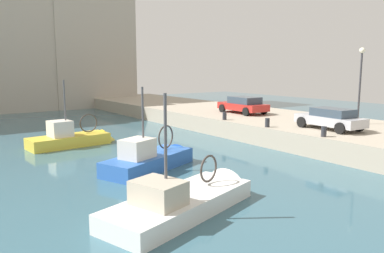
{
  "coord_description": "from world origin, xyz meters",
  "views": [
    {
      "loc": [
        -9.82,
        -18.03,
        4.83
      ],
      "look_at": [
        3.77,
        0.88,
        1.2
      ],
      "focal_mm": 35.82,
      "sensor_mm": 36.0,
      "label": 1
    }
  ],
  "objects_px": {
    "fishing_boat_blue": "(153,165)",
    "mooring_bollard_south": "(324,132)",
    "fishing_boat_yellow": "(74,143)",
    "mooring_bollard_mid": "(267,123)",
    "quay_streetlamp": "(361,73)",
    "mooring_bollard_north": "(225,116)",
    "parked_car_silver": "(331,118)",
    "parked_car_red": "(243,105)",
    "fishing_boat_white": "(188,207)"
  },
  "relations": [
    {
      "from": "fishing_boat_blue",
      "to": "fishing_boat_white",
      "type": "xyz_separation_m",
      "value": [
        -1.77,
        -5.47,
        -0.03
      ]
    },
    {
      "from": "mooring_bollard_north",
      "to": "fishing_boat_white",
      "type": "bearing_deg",
      "value": -135.53
    },
    {
      "from": "parked_car_red",
      "to": "fishing_boat_yellow",
      "type": "bearing_deg",
      "value": 174.99
    },
    {
      "from": "fishing_boat_yellow",
      "to": "mooring_bollard_south",
      "type": "height_order",
      "value": "fishing_boat_yellow"
    },
    {
      "from": "fishing_boat_blue",
      "to": "parked_car_red",
      "type": "distance_m",
      "value": 13.57
    },
    {
      "from": "mooring_bollard_mid",
      "to": "parked_car_red",
      "type": "bearing_deg",
      "value": 58.73
    },
    {
      "from": "fishing_boat_blue",
      "to": "mooring_bollard_north",
      "type": "xyz_separation_m",
      "value": [
        8.2,
        4.31,
        1.34
      ]
    },
    {
      "from": "mooring_bollard_south",
      "to": "quay_streetlamp",
      "type": "height_order",
      "value": "quay_streetlamp"
    },
    {
      "from": "parked_car_red",
      "to": "quay_streetlamp",
      "type": "distance_m",
      "value": 9.12
    },
    {
      "from": "fishing_boat_blue",
      "to": "mooring_bollard_south",
      "type": "relative_size",
      "value": 10.81
    },
    {
      "from": "mooring_bollard_south",
      "to": "mooring_bollard_north",
      "type": "bearing_deg",
      "value": 90.0
    },
    {
      "from": "mooring_bollard_mid",
      "to": "mooring_bollard_north",
      "type": "distance_m",
      "value": 4.0
    },
    {
      "from": "quay_streetlamp",
      "to": "mooring_bollard_mid",
      "type": "bearing_deg",
      "value": 156.19
    },
    {
      "from": "fishing_boat_blue",
      "to": "fishing_boat_yellow",
      "type": "xyz_separation_m",
      "value": [
        -1.29,
        7.5,
        0.01
      ]
    },
    {
      "from": "mooring_bollard_south",
      "to": "fishing_boat_white",
      "type": "bearing_deg",
      "value": -169.86
    },
    {
      "from": "fishing_boat_blue",
      "to": "parked_car_silver",
      "type": "xyz_separation_m",
      "value": [
        10.54,
        -2.45,
        1.72
      ]
    },
    {
      "from": "parked_car_silver",
      "to": "parked_car_red",
      "type": "height_order",
      "value": "parked_car_red"
    },
    {
      "from": "fishing_boat_yellow",
      "to": "parked_car_red",
      "type": "xyz_separation_m",
      "value": [
        13.16,
        -1.15,
        1.74
      ]
    },
    {
      "from": "fishing_boat_white",
      "to": "mooring_bollard_south",
      "type": "distance_m",
      "value": 10.22
    },
    {
      "from": "fishing_boat_white",
      "to": "fishing_boat_yellow",
      "type": "height_order",
      "value": "fishing_boat_yellow"
    },
    {
      "from": "fishing_boat_blue",
      "to": "mooring_bollard_mid",
      "type": "distance_m",
      "value": 8.32
    },
    {
      "from": "fishing_boat_blue",
      "to": "quay_streetlamp",
      "type": "relative_size",
      "value": 1.23
    },
    {
      "from": "mooring_bollard_mid",
      "to": "quay_streetlamp",
      "type": "relative_size",
      "value": 0.11
    },
    {
      "from": "fishing_boat_white",
      "to": "fishing_boat_yellow",
      "type": "relative_size",
      "value": 1.21
    },
    {
      "from": "parked_car_red",
      "to": "quay_streetlamp",
      "type": "relative_size",
      "value": 0.88
    },
    {
      "from": "fishing_boat_white",
      "to": "quay_streetlamp",
      "type": "relative_size",
      "value": 1.43
    },
    {
      "from": "fishing_boat_white",
      "to": "parked_car_red",
      "type": "distance_m",
      "value": 18.13
    },
    {
      "from": "fishing_boat_blue",
      "to": "parked_car_red",
      "type": "xyz_separation_m",
      "value": [
        11.86,
        6.34,
        1.75
      ]
    },
    {
      "from": "mooring_bollard_north",
      "to": "fishing_boat_blue",
      "type": "bearing_deg",
      "value": -152.26
    },
    {
      "from": "mooring_bollard_north",
      "to": "quay_streetlamp",
      "type": "xyz_separation_m",
      "value": [
        5.65,
        -6.49,
        2.98
      ]
    },
    {
      "from": "fishing_boat_white",
      "to": "mooring_bollard_north",
      "type": "height_order",
      "value": "fishing_boat_white"
    },
    {
      "from": "fishing_boat_blue",
      "to": "mooring_bollard_south",
      "type": "bearing_deg",
      "value": -24.22
    },
    {
      "from": "quay_streetlamp",
      "to": "parked_car_silver",
      "type": "bearing_deg",
      "value": -175.31
    },
    {
      "from": "mooring_bollard_mid",
      "to": "fishing_boat_yellow",
      "type": "bearing_deg",
      "value": 142.87
    },
    {
      "from": "fishing_boat_yellow",
      "to": "parked_car_silver",
      "type": "xyz_separation_m",
      "value": [
        11.83,
        -9.95,
        1.71
      ]
    },
    {
      "from": "fishing_boat_blue",
      "to": "fishing_boat_white",
      "type": "distance_m",
      "value": 5.75
    },
    {
      "from": "mooring_bollard_south",
      "to": "mooring_bollard_mid",
      "type": "relative_size",
      "value": 1.0
    },
    {
      "from": "parked_car_silver",
      "to": "mooring_bollard_south",
      "type": "distance_m",
      "value": 2.67
    },
    {
      "from": "mooring_bollard_mid",
      "to": "mooring_bollard_north",
      "type": "height_order",
      "value": "same"
    },
    {
      "from": "mooring_bollard_south",
      "to": "parked_car_red",
      "type": "bearing_deg",
      "value": 69.94
    },
    {
      "from": "quay_streetlamp",
      "to": "mooring_bollard_north",
      "type": "bearing_deg",
      "value": 131.03
    },
    {
      "from": "mooring_bollard_mid",
      "to": "mooring_bollard_south",
      "type": "bearing_deg",
      "value": -90.0
    },
    {
      "from": "parked_car_silver",
      "to": "mooring_bollard_mid",
      "type": "bearing_deg",
      "value": 130.22
    },
    {
      "from": "fishing_boat_yellow",
      "to": "mooring_bollard_south",
      "type": "xyz_separation_m",
      "value": [
        9.49,
        -11.19,
        1.33
      ]
    },
    {
      "from": "parked_car_silver",
      "to": "fishing_boat_blue",
      "type": "bearing_deg",
      "value": 166.9
    },
    {
      "from": "parked_car_silver",
      "to": "quay_streetlamp",
      "type": "bearing_deg",
      "value": 4.69
    },
    {
      "from": "fishing_boat_blue",
      "to": "mooring_bollard_south",
      "type": "xyz_separation_m",
      "value": [
        8.2,
        -3.69,
        1.34
      ]
    },
    {
      "from": "fishing_boat_blue",
      "to": "quay_streetlamp",
      "type": "distance_m",
      "value": 14.67
    },
    {
      "from": "fishing_boat_yellow",
      "to": "parked_car_silver",
      "type": "bearing_deg",
      "value": -40.07
    },
    {
      "from": "fishing_boat_white",
      "to": "parked_car_silver",
      "type": "bearing_deg",
      "value": 13.78
    }
  ]
}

